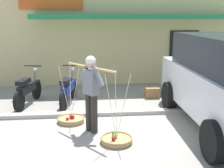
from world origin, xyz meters
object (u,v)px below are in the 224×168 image
object	(u,v)px
fruit_basket_left_side	(71,119)
wooden_crate	(152,92)
motorcycle_nearest_shop	(28,90)
motorcycle_second_in_row	(68,89)
fruit_basket_right_side	(116,139)
fruit_vendor	(91,89)

from	to	relation	value
fruit_basket_left_side	wooden_crate	world-z (taller)	fruit_basket_left_side
fruit_basket_left_side	wooden_crate	distance (m)	3.14
fruit_basket_left_side	wooden_crate	size ratio (longest dim) A/B	3.30
motorcycle_nearest_shop	wooden_crate	bearing A→B (deg)	6.62
motorcycle_second_in_row	wooden_crate	size ratio (longest dim) A/B	4.10
fruit_basket_right_side	motorcycle_nearest_shop	world-z (taller)	fruit_basket_right_side
fruit_vendor	fruit_basket_left_side	distance (m)	1.20
fruit_vendor	wooden_crate	distance (m)	3.34
fruit_vendor	motorcycle_nearest_shop	xyz separation A→B (m)	(-1.77, 2.12, -0.52)
fruit_vendor	motorcycle_second_in_row	bearing A→B (deg)	106.47
fruit_basket_left_side	motorcycle_nearest_shop	distance (m)	2.01
motorcycle_second_in_row	wooden_crate	bearing A→B (deg)	10.45
fruit_vendor	fruit_basket_left_side	xyz separation A→B (m)	(-0.48, 0.62, -0.90)
fruit_basket_right_side	fruit_basket_left_side	bearing A→B (deg)	127.84
fruit_basket_left_side	motorcycle_second_in_row	bearing A→B (deg)	95.11
motorcycle_second_in_row	motorcycle_nearest_shop	bearing A→B (deg)	177.82
motorcycle_second_in_row	wooden_crate	xyz separation A→B (m)	(2.60, 0.48, -0.29)
motorcycle_second_in_row	fruit_vendor	bearing A→B (deg)	-73.53
wooden_crate	fruit_basket_left_side	bearing A→B (deg)	-141.92
fruit_basket_right_side	wooden_crate	distance (m)	3.52
fruit_vendor	fruit_basket_right_side	distance (m)	1.20
fruit_vendor	fruit_basket_left_side	size ratio (longest dim) A/B	1.17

